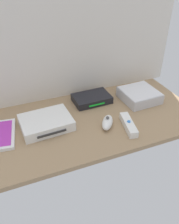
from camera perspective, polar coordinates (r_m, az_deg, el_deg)
The scene contains 7 objects.
ground_plane at distance 106.16cm, azimuth -0.00°, elevation -2.22°, with size 100.00×48.00×2.00cm, color #9E7F5B.
back_wall at distance 112.52cm, azimuth -4.94°, elevation 18.66°, with size 110.00×1.20×64.00cm, color silver.
game_console at distance 101.75cm, azimuth -10.43°, elevation -2.50°, with size 21.80×17.33×4.40cm.
mini_computer at distance 120.85cm, azimuth 11.94°, elevation 4.01°, with size 17.68×17.68×5.30cm.
network_router at distance 117.23cm, azimuth 0.54°, elevation 3.27°, with size 18.29×12.72×3.40cm.
remote_wand at distance 101.35cm, azimuth 9.41°, elevation -3.03°, with size 6.46×15.22×3.40cm.
remote_nunchuk at distance 100.70cm, azimuth 4.34°, elevation -2.51°, with size 9.23×10.75×5.10cm.
Camera 1 is at (-31.74, -78.95, 62.48)cm, focal length 37.86 mm.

